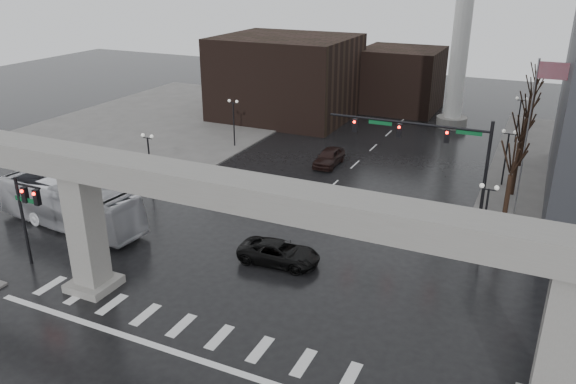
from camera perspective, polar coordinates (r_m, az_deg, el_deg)
name	(u,v)px	position (r m, az deg, el deg)	size (l,w,h in m)	color
ground	(192,316)	(32.28, -9.74, -12.29)	(160.00, 160.00, 0.00)	black
sidewalk_nw	(181,117)	(73.39, -10.80, 7.54)	(28.00, 36.00, 0.15)	slate
elevated_guideway	(204,206)	(28.32, -8.51, -1.41)	(48.00, 2.60, 8.70)	gray
building_far_left	(286,77)	(71.39, -0.18, 11.57)	(16.00, 14.00, 10.00)	black
building_far_mid	(401,79)	(76.94, 11.37, 11.16)	(10.00, 10.00, 8.00)	black
smokestack	(464,10)	(68.37, 17.45, 17.21)	(3.60, 3.60, 30.00)	white
signal_mast_arm	(435,144)	(42.67, 14.68, 4.71)	(12.12, 0.43, 8.00)	black
signal_left_pole	(27,208)	(38.39, -25.00, -1.45)	(2.30, 0.30, 6.00)	black
flagpole_assembly	(533,121)	(44.75, 23.67, 6.63)	(2.06, 0.12, 12.00)	silver
lamp_right_0	(486,208)	(38.44, 19.50, -1.54)	(1.22, 0.32, 5.11)	black
lamp_right_1	(507,148)	(51.65, 21.35, 4.16)	(1.22, 0.32, 5.11)	black
lamp_right_2	(519,112)	(65.18, 22.46, 7.51)	(1.22, 0.32, 5.11)	black
lamp_left_0	(149,153)	(48.36, -13.95, 3.88)	(1.22, 0.32, 5.11)	black
lamp_left_1	(233,115)	(59.40, -5.56, 7.79)	(1.22, 0.32, 5.11)	black
lamp_left_2	(290,90)	(71.48, 0.19, 10.34)	(1.22, 0.32, 5.11)	black
tree_right_0	(507,199)	(42.37, 21.40, -0.63)	(1.09, 1.58, 7.50)	black
tree_right_1	(517,164)	(49.90, 22.22, 2.67)	(1.09, 1.61, 7.67)	black
tree_right_2	(524,138)	(57.55, 22.83, 5.10)	(1.10, 1.63, 7.85)	black
tree_right_3	(529,118)	(65.28, 23.30, 6.95)	(1.11, 1.66, 8.02)	black
tree_right_4	(533,102)	(73.07, 23.67, 8.41)	(1.12, 1.69, 8.19)	black
pickup_truck	(279,253)	(36.53, -0.91, -6.20)	(2.46, 5.34, 1.48)	black
city_bus	(70,205)	(44.11, -21.30, -1.19)	(2.93, 12.54, 3.49)	silver
far_car	(329,157)	(54.34, 4.19, 3.56)	(1.96, 4.86, 1.66)	black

